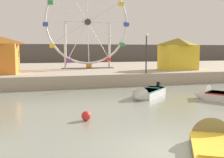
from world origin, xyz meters
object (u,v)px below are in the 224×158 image
Objects in this scene: carnival_booth_yellow_awning at (178,53)px; promenade_lamp_near at (146,47)px; ferris_wheel_white_frame at (88,24)px; mooring_buoy_orange at (86,116)px; motorboat_white_red_stripe at (224,96)px; motorboat_pale_grey at (146,94)px; motorboat_olive_wood at (215,144)px.

promenade_lamp_near reaches higher than carnival_booth_yellow_awning.
ferris_wheel_white_frame is 23.20× the size of mooring_buoy_orange.
motorboat_white_red_stripe is 1.23× the size of carnival_booth_yellow_awning.
motorboat_white_red_stripe is 1.29× the size of promenade_lamp_near.
carnival_booth_yellow_awning is at bearing 47.57° from mooring_buoy_orange.
mooring_buoy_orange is (-4.20, -19.26, -5.99)m from ferris_wheel_white_frame.
motorboat_olive_wood is at bearing 34.83° from motorboat_pale_grey.
motorboat_olive_wood is 17.41m from promenade_lamp_near.
motorboat_olive_wood is 9.50m from motorboat_white_red_stripe.
motorboat_white_red_stripe is (6.23, 7.17, 0.09)m from motorboat_olive_wood.
motorboat_olive_wood reaches higher than mooring_buoy_orange.
carnival_booth_yellow_awning is at bearing 30.15° from promenade_lamp_near.
ferris_wheel_white_frame is 2.62× the size of carnival_booth_yellow_awning.
motorboat_white_red_stripe is at bearing 105.79° from motorboat_pale_grey.
motorboat_white_red_stripe reaches higher than motorboat_pale_grey.
carnival_booth_yellow_awning reaches higher than motorboat_pale_grey.
motorboat_white_red_stripe is 9.73m from mooring_buoy_orange.
motorboat_white_red_stripe is 4.97m from motorboat_pale_grey.
ferris_wheel_white_frame is at bearing 152.07° from carnival_booth_yellow_awning.
motorboat_pale_grey reaches higher than mooring_buoy_orange.
ferris_wheel_white_frame reaches higher than carnival_booth_yellow_awning.
promenade_lamp_near is at bearing 13.36° from motorboat_olive_wood.
motorboat_pale_grey is at bearing -113.73° from promenade_lamp_near.
motorboat_pale_grey is 0.37× the size of ferris_wheel_white_frame.
promenade_lamp_near is at bearing -63.29° from ferris_wheel_white_frame.
ferris_wheel_white_frame is at bearing 116.71° from promenade_lamp_near.
motorboat_olive_wood is 5.86m from mooring_buoy_orange.
motorboat_pale_grey is 8.61× the size of mooring_buoy_orange.
ferris_wheel_white_frame reaches higher than promenade_lamp_near.
motorboat_olive_wood is at bearing -106.61° from promenade_lamp_near.
motorboat_olive_wood is 0.48× the size of ferris_wheel_white_frame.
motorboat_white_red_stripe is 10.92× the size of mooring_buoy_orange.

